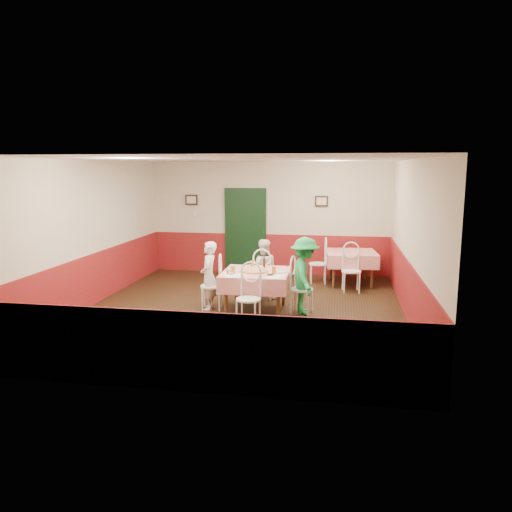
% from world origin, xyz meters
% --- Properties ---
extents(floor, '(7.00, 7.00, 0.00)m').
position_xyz_m(floor, '(0.00, 0.00, 0.00)').
color(floor, black).
rests_on(floor, ground).
extents(ceiling, '(7.00, 7.00, 0.00)m').
position_xyz_m(ceiling, '(0.00, 0.00, 2.80)').
color(ceiling, white).
rests_on(ceiling, back_wall).
extents(back_wall, '(6.00, 0.10, 2.80)m').
position_xyz_m(back_wall, '(0.00, 3.50, 1.40)').
color(back_wall, beige).
rests_on(back_wall, ground).
extents(front_wall, '(6.00, 0.10, 2.80)m').
position_xyz_m(front_wall, '(0.00, -3.50, 1.40)').
color(front_wall, beige).
rests_on(front_wall, ground).
extents(left_wall, '(0.10, 7.00, 2.80)m').
position_xyz_m(left_wall, '(-3.00, 0.00, 1.40)').
color(left_wall, beige).
rests_on(left_wall, ground).
extents(right_wall, '(0.10, 7.00, 2.80)m').
position_xyz_m(right_wall, '(3.00, 0.00, 1.40)').
color(right_wall, beige).
rests_on(right_wall, ground).
extents(wainscot_back, '(6.00, 0.03, 1.00)m').
position_xyz_m(wainscot_back, '(0.00, 3.48, 0.50)').
color(wainscot_back, maroon).
rests_on(wainscot_back, ground).
extents(wainscot_front, '(6.00, 0.03, 1.00)m').
position_xyz_m(wainscot_front, '(0.00, -3.48, 0.50)').
color(wainscot_front, maroon).
rests_on(wainscot_front, ground).
extents(wainscot_left, '(0.03, 7.00, 1.00)m').
position_xyz_m(wainscot_left, '(-2.98, 0.00, 0.50)').
color(wainscot_left, maroon).
rests_on(wainscot_left, ground).
extents(wainscot_right, '(0.03, 7.00, 1.00)m').
position_xyz_m(wainscot_right, '(2.98, 0.00, 0.50)').
color(wainscot_right, maroon).
rests_on(wainscot_right, ground).
extents(door, '(0.96, 0.06, 2.10)m').
position_xyz_m(door, '(-0.60, 3.45, 1.05)').
color(door, black).
rests_on(door, ground).
extents(picture_left, '(0.32, 0.03, 0.26)m').
position_xyz_m(picture_left, '(-2.00, 3.45, 1.85)').
color(picture_left, black).
rests_on(picture_left, back_wall).
extents(picture_right, '(0.32, 0.03, 0.26)m').
position_xyz_m(picture_right, '(1.30, 3.45, 1.85)').
color(picture_right, black).
rests_on(picture_right, back_wall).
extents(thermostat, '(0.10, 0.03, 0.10)m').
position_xyz_m(thermostat, '(-1.90, 3.45, 1.50)').
color(thermostat, white).
rests_on(thermostat, back_wall).
extents(main_table, '(1.24, 1.24, 0.77)m').
position_xyz_m(main_table, '(0.25, 0.04, 0.38)').
color(main_table, red).
rests_on(main_table, ground).
extents(second_table, '(1.22, 1.22, 0.77)m').
position_xyz_m(second_table, '(2.03, 2.60, 0.38)').
color(second_table, red).
rests_on(second_table, ground).
extents(chair_left, '(0.48, 0.48, 0.90)m').
position_xyz_m(chair_left, '(-0.60, 0.02, 0.45)').
color(chair_left, white).
rests_on(chair_left, ground).
extents(chair_right, '(0.48, 0.48, 0.90)m').
position_xyz_m(chair_right, '(1.10, 0.05, 0.45)').
color(chair_right, white).
rests_on(chair_right, ground).
extents(chair_far, '(0.46, 0.46, 0.90)m').
position_xyz_m(chair_far, '(0.24, 0.89, 0.45)').
color(chair_far, white).
rests_on(chair_far, ground).
extents(chair_near, '(0.46, 0.46, 0.90)m').
position_xyz_m(chair_near, '(0.26, -0.81, 0.45)').
color(chair_near, white).
rests_on(chair_near, ground).
extents(chair_second_a, '(0.46, 0.46, 0.90)m').
position_xyz_m(chair_second_a, '(1.28, 2.60, 0.45)').
color(chair_second_a, white).
rests_on(chair_second_a, ground).
extents(chair_second_b, '(0.46, 0.46, 0.90)m').
position_xyz_m(chair_second_b, '(2.03, 1.85, 0.45)').
color(chair_second_b, white).
rests_on(chair_second_b, ground).
extents(pizza, '(0.47, 0.47, 0.03)m').
position_xyz_m(pizza, '(0.23, -0.01, 0.78)').
color(pizza, '#B74723').
rests_on(pizza, main_table).
extents(plate_left, '(0.25, 0.25, 0.01)m').
position_xyz_m(plate_left, '(-0.19, 0.00, 0.77)').
color(plate_left, white).
rests_on(plate_left, main_table).
extents(plate_right, '(0.25, 0.25, 0.01)m').
position_xyz_m(plate_right, '(0.69, 0.05, 0.77)').
color(plate_right, white).
rests_on(plate_right, main_table).
extents(plate_far, '(0.25, 0.25, 0.01)m').
position_xyz_m(plate_far, '(0.23, 0.44, 0.77)').
color(plate_far, white).
rests_on(plate_far, main_table).
extents(glass_a, '(0.07, 0.07, 0.13)m').
position_xyz_m(glass_a, '(-0.13, -0.23, 0.83)').
color(glass_a, '#BF7219').
rests_on(glass_a, main_table).
extents(glass_b, '(0.07, 0.07, 0.14)m').
position_xyz_m(glass_b, '(0.61, -0.15, 0.83)').
color(glass_b, '#BF7219').
rests_on(glass_b, main_table).
extents(glass_c, '(0.07, 0.07, 0.13)m').
position_xyz_m(glass_c, '(0.11, 0.45, 0.82)').
color(glass_c, '#BF7219').
rests_on(glass_c, main_table).
extents(beer_bottle, '(0.05, 0.05, 0.20)m').
position_xyz_m(beer_bottle, '(0.34, 0.43, 0.86)').
color(beer_bottle, '#381C0A').
rests_on(beer_bottle, main_table).
extents(shaker_a, '(0.04, 0.04, 0.09)m').
position_xyz_m(shaker_a, '(-0.14, -0.39, 0.81)').
color(shaker_a, silver).
rests_on(shaker_a, main_table).
extents(shaker_b, '(0.04, 0.04, 0.09)m').
position_xyz_m(shaker_b, '(-0.10, -0.43, 0.81)').
color(shaker_b, silver).
rests_on(shaker_b, main_table).
extents(shaker_c, '(0.04, 0.04, 0.09)m').
position_xyz_m(shaker_c, '(-0.21, -0.32, 0.81)').
color(shaker_c, '#B23319').
rests_on(shaker_c, main_table).
extents(menu_left, '(0.36, 0.44, 0.00)m').
position_xyz_m(menu_left, '(-0.10, -0.39, 0.76)').
color(menu_left, white).
rests_on(menu_left, main_table).
extents(menu_right, '(0.37, 0.45, 0.00)m').
position_xyz_m(menu_right, '(0.66, -0.36, 0.76)').
color(menu_right, white).
rests_on(menu_right, main_table).
extents(wallet, '(0.11, 0.09, 0.02)m').
position_xyz_m(wallet, '(0.56, -0.26, 0.77)').
color(wallet, black).
rests_on(wallet, main_table).
extents(diner_left, '(0.36, 0.51, 1.30)m').
position_xyz_m(diner_left, '(-0.65, 0.02, 0.65)').
color(diner_left, gray).
rests_on(diner_left, ground).
extents(diner_far, '(0.67, 0.56, 1.23)m').
position_xyz_m(diner_far, '(0.24, 0.94, 0.62)').
color(diner_far, gray).
rests_on(diner_far, ground).
extents(diner_right, '(0.70, 1.00, 1.42)m').
position_xyz_m(diner_right, '(1.15, 0.05, 0.71)').
color(diner_right, gray).
rests_on(diner_right, ground).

